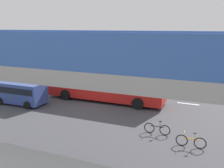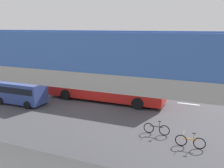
# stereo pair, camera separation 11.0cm
# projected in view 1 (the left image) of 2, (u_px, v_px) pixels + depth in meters

# --- Properties ---
(ground) EXTENTS (80.00, 80.00, 0.00)m
(ground) POSITION_uv_depth(u_px,v_px,m) (99.00, 102.00, 23.05)
(ground) COLOR #424247
(city_bus) EXTENTS (11.54, 2.85, 3.15)m
(city_bus) POSITION_uv_depth(u_px,v_px,m) (105.00, 82.00, 23.19)
(city_bus) COLOR red
(city_bus) RESTS_ON ground
(parked_van) EXTENTS (4.80, 2.17, 2.05)m
(parked_van) POSITION_uv_depth(u_px,v_px,m) (20.00, 91.00, 22.35)
(parked_van) COLOR #33478C
(parked_van) RESTS_ON ground
(bicycle_black) EXTENTS (1.77, 0.44, 0.96)m
(bicycle_black) POSITION_uv_depth(u_px,v_px,m) (157.00, 129.00, 16.16)
(bicycle_black) COLOR black
(bicycle_black) RESTS_ON ground
(bicycle_orange) EXTENTS (1.77, 0.44, 0.96)m
(bicycle_orange) POSITION_uv_depth(u_px,v_px,m) (191.00, 141.00, 14.38)
(bicycle_orange) COLOR black
(bicycle_orange) RESTS_ON ground
(pedestrian) EXTENTS (0.38, 0.38, 1.79)m
(pedestrian) POSITION_uv_depth(u_px,v_px,m) (53.00, 82.00, 27.33)
(pedestrian) COLOR #2D2D38
(pedestrian) RESTS_ON ground
(traffic_sign) EXTENTS (0.08, 0.60, 2.80)m
(traffic_sign) POSITION_uv_depth(u_px,v_px,m) (120.00, 75.00, 26.36)
(traffic_sign) COLOR slate
(traffic_sign) RESTS_ON ground
(lane_dash_leftmost) EXTENTS (2.00, 0.20, 0.01)m
(lane_dash_leftmost) POSITION_uv_depth(u_px,v_px,m) (188.00, 104.00, 22.58)
(lane_dash_leftmost) COLOR silver
(lane_dash_leftmost) RESTS_ON ground
(lane_dash_left) EXTENTS (2.00, 0.20, 0.01)m
(lane_dash_left) POSITION_uv_depth(u_px,v_px,m) (147.00, 99.00, 24.05)
(lane_dash_left) COLOR silver
(lane_dash_left) RESTS_ON ground
(lane_dash_centre) EXTENTS (2.00, 0.20, 0.01)m
(lane_dash_centre) POSITION_uv_depth(u_px,v_px,m) (110.00, 95.00, 25.51)
(lane_dash_centre) COLOR silver
(lane_dash_centre) RESTS_ON ground
(lane_dash_right) EXTENTS (2.00, 0.20, 0.01)m
(lane_dash_right) POSITION_uv_depth(u_px,v_px,m) (77.00, 91.00, 26.98)
(lane_dash_right) COLOR silver
(lane_dash_right) RESTS_ON ground
(lane_dash_rightmost) EXTENTS (2.00, 0.20, 0.01)m
(lane_dash_rightmost) POSITION_uv_depth(u_px,v_px,m) (47.00, 88.00, 28.45)
(lane_dash_rightmost) COLOR silver
(lane_dash_rightmost) RESTS_ON ground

